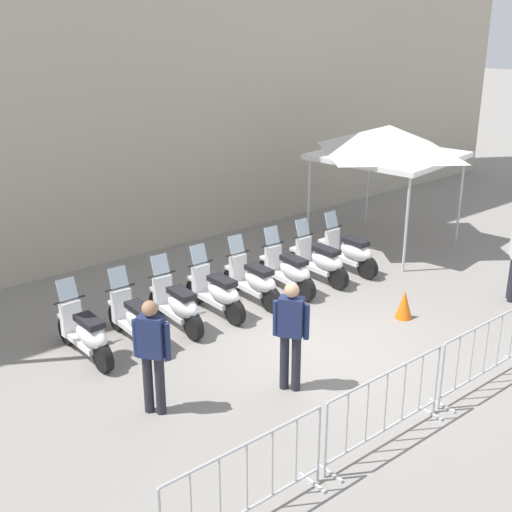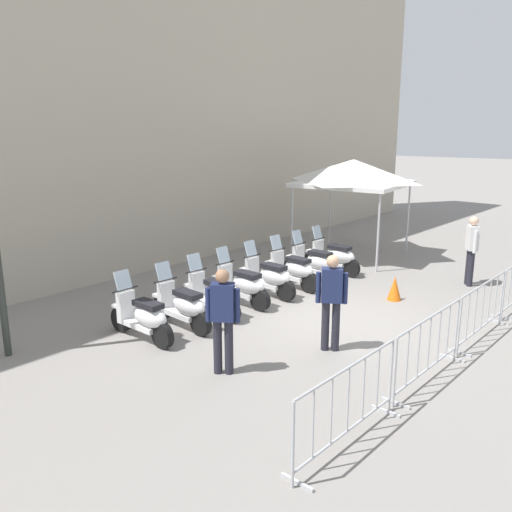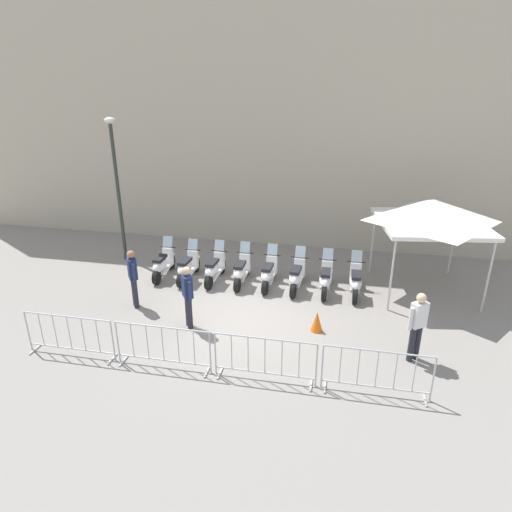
# 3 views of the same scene
# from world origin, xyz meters

# --- Properties ---
(ground_plane) EXTENTS (120.00, 120.00, 0.00)m
(ground_plane) POSITION_xyz_m (0.00, 0.00, 0.00)
(ground_plane) COLOR gray
(building_facade) EXTENTS (28.03, 6.74, 10.61)m
(building_facade) POSITION_xyz_m (1.13, 7.16, 5.30)
(building_facade) COLOR #B2A893
(building_facade) RESTS_ON ground
(motorcycle_0) EXTENTS (0.63, 1.72, 1.24)m
(motorcycle_0) POSITION_xyz_m (-2.73, 2.65, 0.45)
(motorcycle_0) COLOR black
(motorcycle_0) RESTS_ON ground
(motorcycle_1) EXTENTS (0.68, 1.71, 1.24)m
(motorcycle_1) POSITION_xyz_m (-1.87, 2.44, 0.45)
(motorcycle_1) COLOR black
(motorcycle_1) RESTS_ON ground
(motorcycle_2) EXTENTS (0.69, 1.71, 1.24)m
(motorcycle_2) POSITION_xyz_m (-0.98, 2.37, 0.45)
(motorcycle_2) COLOR black
(motorcycle_2) RESTS_ON ground
(motorcycle_3) EXTENTS (0.64, 1.72, 1.24)m
(motorcycle_3) POSITION_xyz_m (-0.10, 2.23, 0.45)
(motorcycle_3) COLOR black
(motorcycle_3) RESTS_ON ground
(motorcycle_4) EXTENTS (0.67, 1.72, 1.24)m
(motorcycle_4) POSITION_xyz_m (0.78, 2.08, 0.45)
(motorcycle_4) COLOR black
(motorcycle_4) RESTS_ON ground
(motorcycle_5) EXTENTS (0.70, 1.71, 1.24)m
(motorcycle_5) POSITION_xyz_m (1.64, 1.91, 0.45)
(motorcycle_5) COLOR black
(motorcycle_5) RESTS_ON ground
(motorcycle_6) EXTENTS (0.65, 1.72, 1.24)m
(motorcycle_6) POSITION_xyz_m (2.52, 1.76, 0.45)
(motorcycle_6) COLOR black
(motorcycle_6) RESTS_ON ground
(motorcycle_7) EXTENTS (0.63, 1.72, 1.24)m
(motorcycle_7) POSITION_xyz_m (3.40, 1.62, 0.45)
(motorcycle_7) COLOR black
(motorcycle_7) RESTS_ON ground
(barrier_segment_0) EXTENTS (2.22, 0.76, 1.07)m
(barrier_segment_0) POSITION_xyz_m (-3.83, -1.85, 0.53)
(barrier_segment_0) COLOR #B2B5B7
(barrier_segment_0) RESTS_ON ground
(barrier_segment_1) EXTENTS (2.22, 0.76, 1.07)m
(barrier_segment_1) POSITION_xyz_m (-1.53, -2.21, 0.53)
(barrier_segment_1) COLOR #B2B5B7
(barrier_segment_1) RESTS_ON ground
(barrier_segment_2) EXTENTS (2.22, 0.76, 1.07)m
(barrier_segment_2) POSITION_xyz_m (0.77, -2.57, 0.53)
(barrier_segment_2) COLOR #B2B5B7
(barrier_segment_2) RESTS_ON ground
(officer_near_row_end) EXTENTS (0.35, 0.51, 1.73)m
(officer_near_row_end) POSITION_xyz_m (-1.28, -0.44, 0.98)
(officer_near_row_end) COLOR #23232D
(officer_near_row_end) RESTS_ON ground
(officer_mid_plaza) EXTENTS (0.36, 0.50, 1.73)m
(officer_mid_plaza) POSITION_xyz_m (-3.03, 0.61, 0.98)
(officer_mid_plaza) COLOR #23232D
(officer_mid_plaza) RESTS_ON ground
(officer_by_barriers) EXTENTS (0.49, 0.37, 1.73)m
(officer_by_barriers) POSITION_xyz_m (4.22, -1.67, 0.98)
(officer_by_barriers) COLOR #23232D
(officer_by_barriers) RESTS_ON ground
(canopy_tent) EXTENTS (2.92, 2.92, 2.91)m
(canopy_tent) POSITION_xyz_m (5.50, 2.02, 2.52)
(canopy_tent) COLOR silver
(canopy_tent) RESTS_ON ground
(traffic_cone) EXTENTS (0.32, 0.32, 0.55)m
(traffic_cone) POSITION_xyz_m (2.07, -0.49, 0.28)
(traffic_cone) COLOR orange
(traffic_cone) RESTS_ON ground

